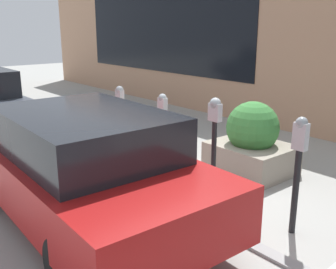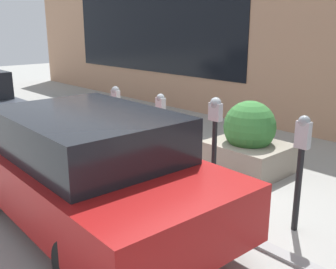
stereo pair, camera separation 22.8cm
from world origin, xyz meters
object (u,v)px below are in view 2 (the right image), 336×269
at_px(parking_meter_second, 215,129).
at_px(parking_meter_fourth, 116,110).
at_px(parking_meter_nearest, 301,157).
at_px(parking_meter_middle, 161,119).
at_px(planter_box, 249,142).
at_px(parked_car_middle, 84,166).

height_order(parking_meter_second, parking_meter_fourth, parking_meter_second).
relative_size(parking_meter_nearest, parking_meter_middle, 1.05).
bearing_deg(planter_box, parked_car_middle, 84.82).
xyz_separation_m(parking_meter_second, planter_box, (0.31, -1.22, -0.49)).
relative_size(parking_meter_middle, parked_car_middle, 0.32).
relative_size(parking_meter_fourth, planter_box, 1.06).
relative_size(parking_meter_second, planter_box, 1.15).
distance_m(parking_meter_nearest, parked_car_middle, 2.50).
bearing_deg(parking_meter_fourth, parking_meter_middle, -178.19).
height_order(planter_box, parked_car_middle, parked_car_middle).
bearing_deg(parking_meter_fourth, parking_meter_nearest, -179.67).
height_order(parking_meter_second, planter_box, parking_meter_second).
bearing_deg(parking_meter_second, parking_meter_fourth, -0.17).
bearing_deg(parked_car_middle, parking_meter_nearest, -135.18).
height_order(parking_meter_nearest, planter_box, parking_meter_nearest).
height_order(parking_meter_fourth, parked_car_middle, parked_car_middle).
height_order(parking_meter_fourth, planter_box, parking_meter_fourth).
relative_size(parking_meter_second, parked_car_middle, 0.34).
distance_m(parking_meter_fourth, parked_car_middle, 2.41).
bearing_deg(parked_car_middle, parking_meter_middle, -69.76).
xyz_separation_m(parking_meter_nearest, parked_car_middle, (1.82, 1.70, -0.17)).
bearing_deg(parking_meter_nearest, parking_meter_middle, -0.38).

